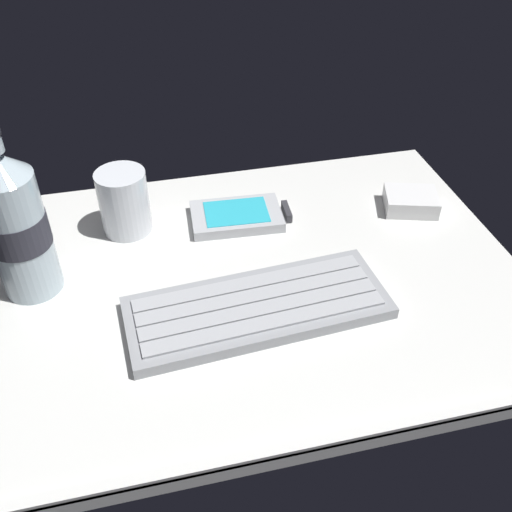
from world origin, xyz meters
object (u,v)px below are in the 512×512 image
(keyboard, at_px, (258,307))
(water_bottle, at_px, (16,224))
(handheld_device, at_px, (241,216))
(juice_cup, at_px, (125,204))
(charger_block, at_px, (411,201))

(keyboard, bearing_deg, water_bottle, 157.33)
(handheld_device, bearing_deg, keyboard, -96.19)
(juice_cup, height_order, water_bottle, water_bottle)
(keyboard, xyz_separation_m, water_bottle, (-0.24, 0.10, 0.08))
(juice_cup, bearing_deg, water_bottle, -141.81)
(handheld_device, distance_m, water_bottle, 0.29)
(keyboard, height_order, handheld_device, keyboard)
(keyboard, distance_m, charger_block, 0.29)
(keyboard, distance_m, handheld_device, 0.18)
(charger_block, bearing_deg, water_bottle, -174.54)
(handheld_device, height_order, charger_block, charger_block)
(juice_cup, distance_m, water_bottle, 0.15)
(handheld_device, distance_m, charger_block, 0.23)
(juice_cup, relative_size, charger_block, 1.21)
(charger_block, bearing_deg, keyboard, -149.35)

